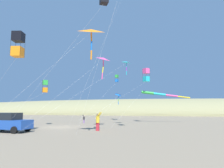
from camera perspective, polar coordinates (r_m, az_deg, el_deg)
ground_plane at (r=26.48m, az=-13.77°, el=-11.47°), size 600.00×600.00×0.00m
dune_ridge_grassy at (r=79.21m, az=5.94°, el=-8.36°), size 28.00×240.00×11.63m
parked_car at (r=22.66m, az=-26.81°, el=-9.36°), size 2.08×4.31×1.85m
person_adult_flyer at (r=21.52m, az=-3.93°, el=-10.02°), size 0.46×0.58×1.90m
person_child_green_jacket at (r=32.73m, az=-7.74°, el=-9.43°), size 0.33×0.41×1.29m
kite_delta_green_low_center at (r=24.75m, az=-2.38°, el=6.80°), size 7.32×7.96×8.47m
kite_box_yellow_midlevel at (r=39.39m, az=1.31°, el=1.55°), size 7.45×5.11×8.65m
kite_box_rainbow_low_near at (r=33.44m, az=9.40°, el=2.46°), size 4.29×10.38×8.62m
kite_delta_teal_far_right at (r=17.97m, az=-5.78°, el=14.17°), size 3.48×10.07×9.10m
kite_delta_orange_high_right at (r=27.51m, az=3.90°, el=5.88°), size 11.42×8.58×8.51m
kite_box_checkered_midright at (r=28.94m, az=-17.99°, el=-0.62°), size 12.42×0.90×6.01m
kite_windsock_magenta_far_left at (r=34.40m, az=12.72°, el=-2.71°), size 13.14×9.80×5.16m
kite_box_small_distant at (r=20.11m, az=-24.51°, el=9.88°), size 1.13×5.34×8.91m
kite_delta_red_high_left at (r=39.35m, az=1.77°, el=-3.02°), size 8.12×2.58×5.21m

